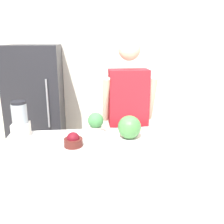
% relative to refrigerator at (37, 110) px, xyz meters
% --- Properties ---
extents(wall_back, '(8.00, 0.06, 2.60)m').
position_rel_refrigerator_xyz_m(wall_back, '(0.89, 0.39, 0.45)').
color(wall_back, white).
rests_on(wall_back, ground_plane).
extents(counter_island, '(1.92, 0.60, 0.89)m').
position_rel_refrigerator_xyz_m(counter_island, '(0.89, -1.24, -0.40)').
color(counter_island, white).
rests_on(counter_island, ground_plane).
extents(refrigerator, '(0.68, 0.71, 1.69)m').
position_rel_refrigerator_xyz_m(refrigerator, '(0.00, 0.00, 0.00)').
color(refrigerator, '#232328').
rests_on(refrigerator, ground_plane).
extents(person, '(0.56, 0.28, 1.77)m').
position_rel_refrigerator_xyz_m(person, '(1.12, -0.72, 0.07)').
color(person, '#4C608C').
rests_on(person, ground_plane).
extents(cutting_board, '(0.36, 0.26, 0.01)m').
position_rel_refrigerator_xyz_m(cutting_board, '(1.04, -1.26, 0.05)').
color(cutting_board, white).
rests_on(cutting_board, counter_island).
extents(watermelon, '(0.21, 0.21, 0.21)m').
position_rel_refrigerator_xyz_m(watermelon, '(1.04, -1.25, 0.16)').
color(watermelon, '#4C8C47').
rests_on(watermelon, cutting_board).
extents(bowl_cherries, '(0.16, 0.16, 0.12)m').
position_rel_refrigerator_xyz_m(bowl_cherries, '(0.55, -1.35, 0.09)').
color(bowl_cherries, '#511E19').
rests_on(bowl_cherries, counter_island).
extents(bowl_cream, '(0.13, 0.13, 0.11)m').
position_rel_refrigerator_xyz_m(bowl_cream, '(0.79, -1.29, 0.09)').
color(bowl_cream, beige).
rests_on(bowl_cream, counter_island).
extents(blender, '(0.15, 0.15, 0.33)m').
position_rel_refrigerator_xyz_m(blender, '(0.05, -1.05, 0.20)').
color(blender, silver).
rests_on(blender, counter_island).
extents(potted_plant, '(0.15, 0.15, 0.22)m').
position_rel_refrigerator_xyz_m(potted_plant, '(0.75, -1.11, 0.16)').
color(potted_plant, beige).
rests_on(potted_plant, counter_island).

